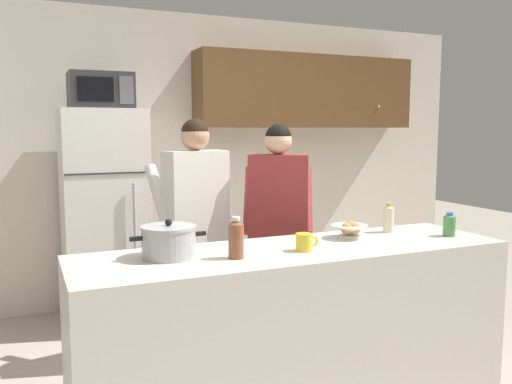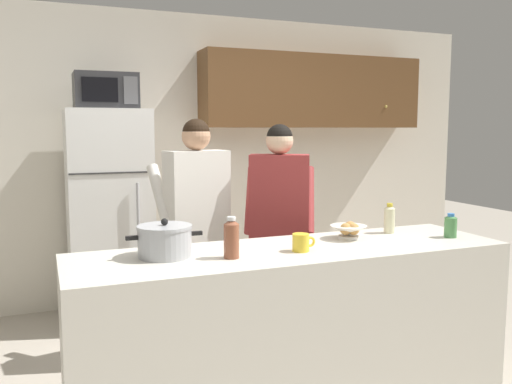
% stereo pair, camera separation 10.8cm
% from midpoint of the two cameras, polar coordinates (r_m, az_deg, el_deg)
% --- Properties ---
extents(back_wall_unit, '(6.00, 0.48, 2.60)m').
position_cam_midpoint_polar(back_wall_unit, '(5.07, -5.66, 5.19)').
color(back_wall_unit, silver).
rests_on(back_wall_unit, ground).
extents(kitchen_island, '(2.42, 0.68, 0.92)m').
position_cam_midpoint_polar(kitchen_island, '(3.09, 3.19, -14.34)').
color(kitchen_island, silver).
rests_on(kitchen_island, ground).
extents(refrigerator, '(0.64, 0.68, 1.72)m').
position_cam_midpoint_polar(refrigerator, '(4.51, -16.46, -2.58)').
color(refrigerator, white).
rests_on(refrigerator, ground).
extents(microwave, '(0.48, 0.37, 0.28)m').
position_cam_midpoint_polar(microwave, '(4.44, -16.86, 10.24)').
color(microwave, '#2D2D30').
rests_on(microwave, refrigerator).
extents(person_near_pot, '(0.56, 0.48, 1.64)m').
position_cam_midpoint_polar(person_near_pot, '(3.65, -7.31, -1.98)').
color(person_near_pot, '#726656').
rests_on(person_near_pot, ground).
extents(person_by_sink, '(0.60, 0.56, 1.60)m').
position_cam_midpoint_polar(person_by_sink, '(3.72, 1.51, -2.16)').
color(person_by_sink, '#33384C').
rests_on(person_by_sink, ground).
extents(cooking_pot, '(0.39, 0.28, 0.20)m').
position_cam_midpoint_polar(cooking_pot, '(2.77, -10.35, -5.20)').
color(cooking_pot, '#ADAFB5').
rests_on(cooking_pot, kitchen_island).
extents(coffee_mug, '(0.13, 0.09, 0.10)m').
position_cam_midpoint_polar(coffee_mug, '(2.88, 4.11, -5.34)').
color(coffee_mug, yellow).
rests_on(coffee_mug, kitchen_island).
extents(bread_bowl, '(0.22, 0.22, 0.10)m').
position_cam_midpoint_polar(bread_bowl, '(3.24, 8.98, -4.00)').
color(bread_bowl, white).
rests_on(bread_bowl, kitchen_island).
extents(bottle_near_edge, '(0.07, 0.07, 0.19)m').
position_cam_midpoint_polar(bottle_near_edge, '(3.47, 13.06, -2.69)').
color(bottle_near_edge, beige).
rests_on(bottle_near_edge, kitchen_island).
extents(bottle_mid_counter, '(0.07, 0.07, 0.15)m').
position_cam_midpoint_polar(bottle_mid_counter, '(3.45, 19.02, -3.28)').
color(bottle_mid_counter, '#4C8C4C').
rests_on(bottle_mid_counter, kitchen_island).
extents(bottle_far_corner, '(0.08, 0.08, 0.21)m').
position_cam_midpoint_polar(bottle_far_corner, '(2.71, -3.28, -4.92)').
color(bottle_far_corner, brown).
rests_on(bottle_far_corner, kitchen_island).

